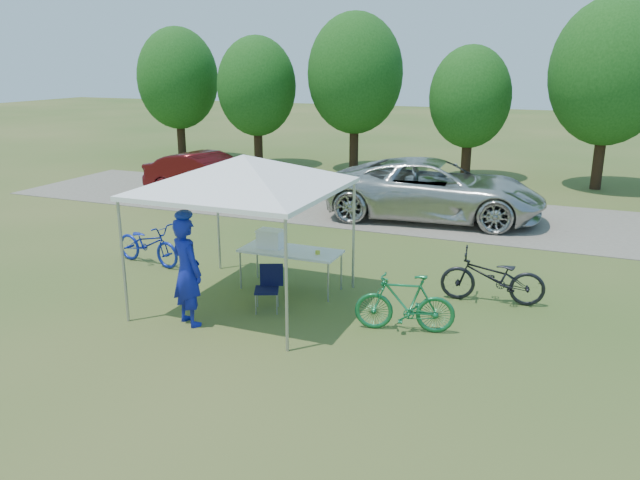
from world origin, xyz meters
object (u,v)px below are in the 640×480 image
object	(u,v)px
bike_blue	(148,244)
bike_dark	(493,277)
folding_chair	(269,284)
minivan	(434,189)
sedan	(209,176)
bike_green	(405,303)
cooler	(270,239)
cyclist	(187,271)
folding_table	(291,252)

from	to	relation	value
bike_blue	bike_dark	bearing A→B (deg)	-76.92
folding_chair	minivan	distance (m)	7.71
bike_blue	sedan	size ratio (longest dim) A/B	0.40
folding_chair	bike_green	size ratio (longest dim) A/B	0.50
cooler	sedan	size ratio (longest dim) A/B	0.11
bike_dark	sedan	bearing A→B (deg)	-127.74
cyclist	minivan	xyz separation A→B (m)	(2.22, 8.68, -0.08)
bike_dark	bike_green	bearing A→B (deg)	-39.51
bike_blue	minivan	size ratio (longest dim) A/B	0.29
folding_table	cyclist	distance (m)	2.32
bike_blue	sedan	distance (m)	6.60
bike_blue	sedan	bearing A→B (deg)	29.52
folding_table	bike_dark	bearing A→B (deg)	11.78
folding_chair	folding_table	bearing A→B (deg)	69.93
folding_table	bike_dark	distance (m)	3.78
folding_table	sedan	distance (m)	8.68
folding_table	cooler	world-z (taller)	cooler
bike_dark	sedan	size ratio (longest dim) A/B	0.43
sedan	bike_dark	bearing A→B (deg)	-112.32
bike_green	sedan	xyz separation A→B (m)	(-8.39, 7.46, 0.25)
cyclist	bike_green	bearing A→B (deg)	-137.72
folding_table	cooler	xyz separation A→B (m)	(-0.42, -0.00, 0.22)
cooler	bike_dark	xyz separation A→B (m)	(4.11, 0.77, -0.49)
minivan	sedan	xyz separation A→B (m)	(-7.19, -0.14, -0.11)
folding_table	bike_blue	size ratio (longest dim) A/B	1.11
folding_chair	sedan	size ratio (longest dim) A/B	0.19
bike_green	bike_dark	size ratio (longest dim) A/B	0.88
folding_chair	cyclist	distance (m)	1.51
cooler	sedan	world-z (taller)	sedan
cooler	sedan	xyz separation A→B (m)	(-5.43, 6.40, -0.24)
cyclist	folding_chair	bearing A→B (deg)	-106.44
cooler	bike_green	distance (m)	3.18
folding_table	bike_green	world-z (taller)	bike_green
cooler	bike_green	world-z (taller)	cooler
minivan	cyclist	bearing A→B (deg)	160.21
folding_chair	bike_green	bearing A→B (deg)	-23.65
folding_chair	cooler	world-z (taller)	cooler
bike_green	minivan	size ratio (longest dim) A/B	0.27
folding_chair	minivan	bearing A→B (deg)	56.93
folding_table	folding_chair	world-z (taller)	folding_chair
folding_table	cooler	bearing A→B (deg)	-180.00
bike_dark	minivan	distance (m)	6.25
bike_blue	bike_green	xyz separation A→B (m)	(6.06, -1.29, 0.03)
folding_table	cyclist	size ratio (longest dim) A/B	1.04
folding_chair	cooler	bearing A→B (deg)	91.34
bike_dark	folding_chair	bearing A→B (deg)	-70.51
folding_chair	cooler	distance (m)	1.26
folding_table	bike_dark	xyz separation A→B (m)	(3.69, 0.77, -0.26)
folding_chair	minivan	world-z (taller)	minivan
sedan	minivan	bearing A→B (deg)	-80.64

